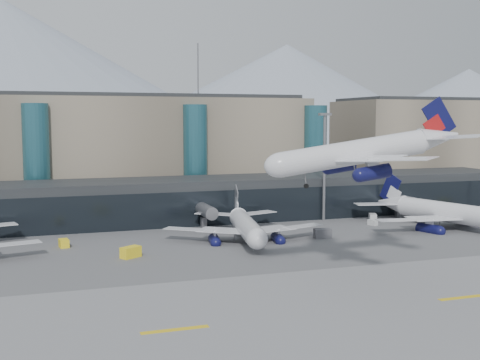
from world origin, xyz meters
name	(u,v)px	position (x,y,z in m)	size (l,w,h in m)	color
ground	(285,282)	(0.00, 0.00, 0.00)	(900.00, 900.00, 0.00)	#515154
runway_strip	(332,312)	(0.00, -15.00, 0.02)	(400.00, 40.00, 0.04)	slate
runway_markings	(332,312)	(0.00, -15.00, 0.05)	(128.00, 1.00, 0.02)	gold
concourse	(192,200)	(-0.02, 57.73, 4.97)	(170.00, 27.00, 10.00)	black
terminal_main	(75,151)	(-25.00, 90.00, 15.44)	(130.00, 30.00, 31.00)	gray
terminal_east	(443,145)	(95.00, 90.00, 15.44)	(70.00, 30.00, 31.00)	gray
teal_towers	(119,159)	(-14.99, 74.01, 14.01)	(116.40, 19.40, 46.00)	#255B68
mountain_ridge	(109,90)	(15.97, 380.00, 45.74)	(910.00, 400.00, 110.00)	gray
lightmast_mid	(324,160)	(30.00, 48.00, 14.42)	(3.00, 1.20, 25.60)	slate
hero_jet	(372,144)	(12.22, -3.31, 20.45)	(31.54, 31.87, 10.31)	silver
jet_parked_mid	(244,219)	(4.52, 32.36, 4.15)	(33.52, 33.97, 10.97)	silver
jet_parked_right	(437,205)	(50.64, 32.53, 4.78)	(37.65, 39.40, 12.64)	silver
veh_b	(64,243)	(-30.36, 35.82, 0.77)	(2.67, 1.64, 1.54)	yellow
veh_c	(323,233)	(20.05, 28.30, 0.96)	(3.47, 1.83, 1.93)	#4E4E53
veh_d	(373,217)	(40.75, 43.54, 0.85)	(2.98, 1.59, 1.70)	silver
veh_g	(373,222)	(37.62, 38.31, 0.62)	(2.12, 1.24, 1.24)	silver
veh_h	(131,252)	(-19.58, 23.19, 0.97)	(3.52, 1.85, 1.95)	yellow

